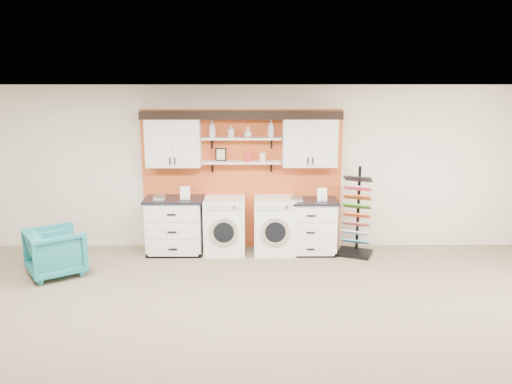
{
  "coord_description": "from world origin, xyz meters",
  "views": [
    {
      "loc": [
        0.18,
        -4.46,
        2.85
      ],
      "look_at": [
        0.23,
        2.3,
        1.35
      ],
      "focal_mm": 35.0,
      "sensor_mm": 36.0,
      "label": 1
    }
  ],
  "objects_px": {
    "armchair": "(56,252)",
    "base_cabinet_left": "(175,226)",
    "washer": "(225,226)",
    "base_cabinet_right": "(309,226)",
    "dryer": "(274,225)",
    "sample_rack": "(356,226)"
  },
  "relations": [
    {
      "from": "base_cabinet_right",
      "to": "base_cabinet_left",
      "type": "bearing_deg",
      "value": -180.0
    },
    {
      "from": "dryer",
      "to": "sample_rack",
      "type": "height_order",
      "value": "sample_rack"
    },
    {
      "from": "washer",
      "to": "armchair",
      "type": "xyz_separation_m",
      "value": [
        -2.49,
        -0.98,
        -0.12
      ]
    },
    {
      "from": "armchair",
      "to": "base_cabinet_left",
      "type": "bearing_deg",
      "value": -93.65
    },
    {
      "from": "base_cabinet_left",
      "to": "base_cabinet_right",
      "type": "height_order",
      "value": "base_cabinet_left"
    },
    {
      "from": "base_cabinet_left",
      "to": "washer",
      "type": "relative_size",
      "value": 1.03
    },
    {
      "from": "washer",
      "to": "armchair",
      "type": "relative_size",
      "value": 1.21
    },
    {
      "from": "dryer",
      "to": "armchair",
      "type": "xyz_separation_m",
      "value": [
        -3.32,
        -0.98,
        -0.12
      ]
    },
    {
      "from": "base_cabinet_left",
      "to": "armchair",
      "type": "height_order",
      "value": "base_cabinet_left"
    },
    {
      "from": "base_cabinet_right",
      "to": "dryer",
      "type": "bearing_deg",
      "value": -179.67
    },
    {
      "from": "base_cabinet_right",
      "to": "dryer",
      "type": "xyz_separation_m",
      "value": [
        -0.58,
        -0.0,
        0.01
      ]
    },
    {
      "from": "base_cabinet_right",
      "to": "washer",
      "type": "bearing_deg",
      "value": -179.86
    },
    {
      "from": "base_cabinet_left",
      "to": "base_cabinet_right",
      "type": "distance_m",
      "value": 2.26
    },
    {
      "from": "base_cabinet_right",
      "to": "sample_rack",
      "type": "distance_m",
      "value": 0.79
    },
    {
      "from": "base_cabinet_right",
      "to": "washer",
      "type": "height_order",
      "value": "washer"
    },
    {
      "from": "dryer",
      "to": "base_cabinet_right",
      "type": "bearing_deg",
      "value": 0.33
    },
    {
      "from": "sample_rack",
      "to": "armchair",
      "type": "xyz_separation_m",
      "value": [
        -4.68,
        -0.87,
        -0.13
      ]
    },
    {
      "from": "base_cabinet_left",
      "to": "armchair",
      "type": "distance_m",
      "value": 1.92
    },
    {
      "from": "sample_rack",
      "to": "base_cabinet_left",
      "type": "bearing_deg",
      "value": -159.58
    },
    {
      "from": "sample_rack",
      "to": "armchair",
      "type": "distance_m",
      "value": 4.76
    },
    {
      "from": "base_cabinet_left",
      "to": "washer",
      "type": "bearing_deg",
      "value": -0.23
    },
    {
      "from": "dryer",
      "to": "sample_rack",
      "type": "xyz_separation_m",
      "value": [
        1.36,
        -0.11,
        0.01
      ]
    }
  ]
}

